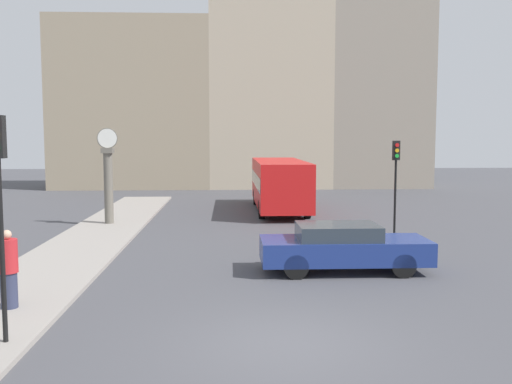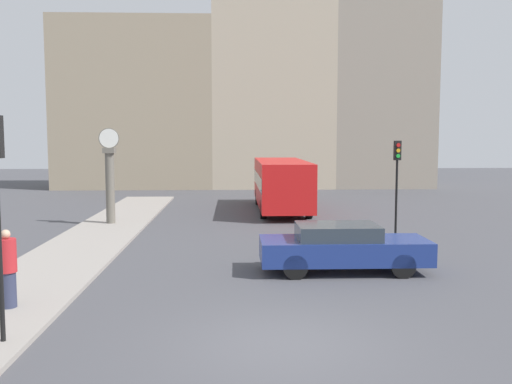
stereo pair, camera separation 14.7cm
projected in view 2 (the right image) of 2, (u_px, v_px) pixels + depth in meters
ground_plane at (282, 344)px, 10.63m from camera, size 120.00×120.00×0.00m
sidewalk_corner at (99, 235)px, 22.16m from camera, size 2.93×27.68×0.11m
building_row at (262, 85)px, 43.49m from camera, size 28.45×5.00×18.86m
sedan_car at (342, 247)px, 16.27m from camera, size 4.77×1.83×1.37m
bus_distant at (281, 182)px, 29.64m from camera, size 2.48×8.99×2.64m
traffic_light_far at (397, 168)px, 22.24m from camera, size 0.26×0.24×3.71m
street_clock at (110, 179)px, 24.70m from camera, size 0.88×0.50×4.13m
pedestrian_red_top at (7, 269)px, 12.47m from camera, size 0.42×0.42×1.73m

